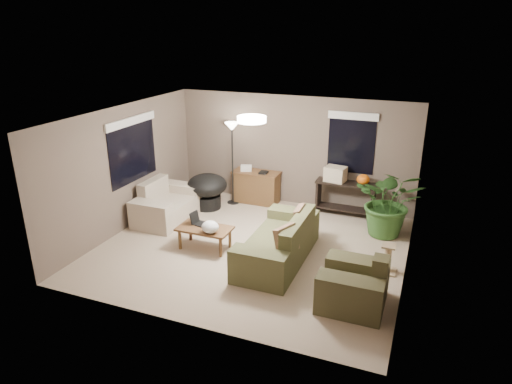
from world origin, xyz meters
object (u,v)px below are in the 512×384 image
at_px(coffee_table, 205,231).
at_px(desk, 256,187).
at_px(papasan_chair, 207,189).
at_px(console_table, 345,196).
at_px(floor_lamp, 232,136).
at_px(main_sofa, 280,245).
at_px(loveseat, 167,206).
at_px(cat_scratching_post, 387,260).
at_px(houseplant, 389,209).
at_px(armchair, 354,286).

height_order(coffee_table, desk, desk).
distance_m(coffee_table, papasan_chair, 2.01).
bearing_deg(console_table, floor_lamp, -174.38).
xyz_separation_m(main_sofa, coffee_table, (-1.45, -0.09, 0.06)).
bearing_deg(loveseat, cat_scratching_post, -7.00).
bearing_deg(houseplant, desk, 167.22).
bearing_deg(coffee_table, console_table, 50.42).
distance_m(desk, houseplant, 3.16).
height_order(floor_lamp, cat_scratching_post, floor_lamp).
bearing_deg(main_sofa, coffee_table, -176.42).
height_order(loveseat, houseplant, houseplant).
relative_size(coffee_table, houseplant, 0.71).
bearing_deg(floor_lamp, armchair, -42.58).
relative_size(main_sofa, houseplant, 1.56).
relative_size(loveseat, houseplant, 1.13).
relative_size(main_sofa, loveseat, 1.38).
distance_m(desk, console_table, 2.09).
height_order(main_sofa, papasan_chair, main_sofa).
relative_size(armchair, coffee_table, 1.00).
bearing_deg(armchair, console_table, 103.43).
bearing_deg(main_sofa, floor_lamp, 130.82).
distance_m(coffee_table, cat_scratching_post, 3.30).
bearing_deg(papasan_chair, main_sofa, -36.44).
relative_size(loveseat, console_table, 1.23).
relative_size(main_sofa, coffee_table, 2.20).
bearing_deg(desk, main_sofa, -59.88).
bearing_deg(floor_lamp, loveseat, -124.61).
distance_m(houseplant, cat_scratching_post, 1.53).
bearing_deg(console_table, loveseat, -155.25).
distance_m(console_table, houseplant, 1.23).
bearing_deg(console_table, main_sofa, -105.08).
distance_m(loveseat, coffee_table, 1.69).
height_order(main_sofa, armchair, same).
distance_m(main_sofa, coffee_table, 1.45).
relative_size(loveseat, floor_lamp, 0.84).
bearing_deg(console_table, papasan_chair, -165.90).
xyz_separation_m(armchair, papasan_chair, (-3.79, 2.61, 0.17)).
height_order(console_table, papasan_chair, papasan_chair).
distance_m(loveseat, armchair, 4.66).
height_order(main_sofa, loveseat, same).
distance_m(armchair, floor_lamp, 4.77).
xyz_separation_m(loveseat, papasan_chair, (0.53, 0.87, 0.17)).
relative_size(armchair, houseplant, 0.71).
xyz_separation_m(desk, cat_scratching_post, (3.25, -2.19, -0.16)).
height_order(armchair, houseplant, houseplant).
xyz_separation_m(armchair, desk, (-2.89, 3.35, 0.08)).
height_order(main_sofa, cat_scratching_post, main_sofa).
relative_size(console_table, papasan_chair, 1.11).
relative_size(main_sofa, console_table, 1.69).
bearing_deg(armchair, houseplant, 85.88).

